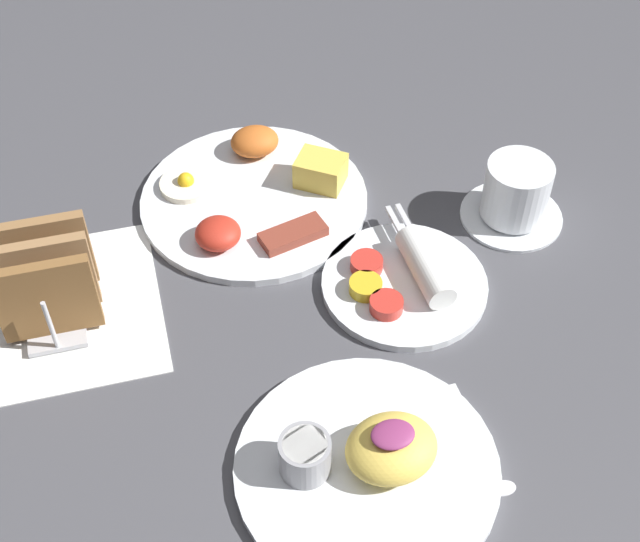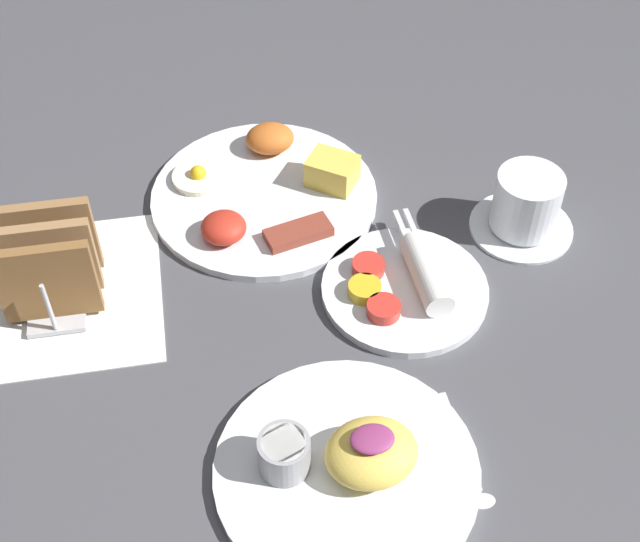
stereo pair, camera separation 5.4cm
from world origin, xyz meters
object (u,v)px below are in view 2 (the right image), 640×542
Objects in this scene: plate_breakfast at (266,191)px; plate_foreground at (347,464)px; coffee_cup at (526,206)px; toast_rack at (49,263)px; plate_condiments at (406,286)px.

plate_foreground is at bearing -86.43° from plate_breakfast.
plate_breakfast is 0.30m from coffee_cup.
toast_rack is at bearing -154.17° from plate_breakfast.
coffee_cup is at bearing 1.58° from toast_rack.
coffee_cup is (0.29, -0.10, 0.02)m from plate_breakfast.
plate_breakfast is 1.10× the size of plate_foreground.
plate_condiments is at bearing -9.06° from toast_rack.
toast_rack is at bearing 135.09° from plate_foreground.
coffee_cup reaches higher than plate_condiments.
toast_rack is at bearing -178.42° from coffee_cup.
toast_rack reaches higher than coffee_cup.
coffee_cup reaches higher than plate_foreground.
plate_foreground is at bearing -133.06° from coffee_cup.
plate_foreground is 2.12× the size of toast_rack.
plate_condiments is 0.23m from plate_foreground.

